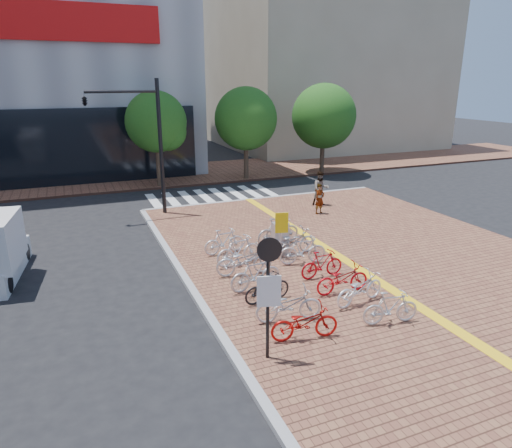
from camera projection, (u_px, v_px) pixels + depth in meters
name	position (u px, v px, depth m)	size (l,w,h in m)	color
ground	(326.00, 294.00, 14.89)	(120.00, 120.00, 0.00)	black
tactile_strip	(502.00, 359.00, 11.16)	(0.40, 34.00, 0.01)	yellow
kerb_west	(280.00, 430.00, 9.00)	(0.25, 34.00, 0.15)	gray
kerb_north	(264.00, 199.00, 26.53)	(14.00, 0.25, 0.15)	gray
far_sidewalk	(178.00, 174.00, 33.38)	(70.00, 8.00, 0.15)	brown
building_beige	(322.00, 56.00, 46.91)	(20.00, 18.00, 18.00)	gray
crosswalk	(213.00, 196.00, 27.41)	(7.50, 4.00, 0.01)	silver
street_trees	(260.00, 120.00, 30.87)	(16.20, 4.60, 6.35)	#38281E
bike_0	(305.00, 322.00, 11.90)	(0.64, 1.83, 0.96)	red
bike_1	(289.00, 305.00, 12.79)	(0.66, 1.90, 1.00)	silver
bike_2	(267.00, 288.00, 13.92)	(0.44, 1.56, 0.94)	black
bike_3	(256.00, 274.00, 14.70)	(0.51, 1.81, 1.09)	silver
bike_4	(244.00, 260.00, 15.86)	(0.70, 2.01, 1.06)	silver
bike_5	(238.00, 250.00, 16.75)	(0.52, 1.84, 1.11)	white
bike_6	(224.00, 241.00, 17.81)	(0.47, 1.68, 1.01)	silver
bike_7	(391.00, 308.00, 12.65)	(0.46, 1.64, 0.99)	silver
bike_8	(360.00, 288.00, 13.82)	(0.65, 1.86, 0.98)	white
bike_9	(342.00, 279.00, 14.52)	(0.64, 1.83, 0.96)	red
bike_10	(322.00, 264.00, 15.64)	(0.46, 1.63, 0.98)	red
bike_11	(303.00, 250.00, 16.78)	(0.51, 1.81, 1.09)	silver
bike_12	(293.00, 242.00, 17.67)	(0.70, 2.01, 1.06)	#B5B4BA
bike_13	(278.00, 231.00, 18.77)	(0.55, 1.94, 1.17)	#A6A6AA
pedestrian_a	(320.00, 199.00, 23.12)	(0.56, 0.37, 1.53)	gray
pedestrian_b	(321.00, 188.00, 24.66)	(0.90, 0.70, 1.85)	#4B525F
utility_box	(280.00, 239.00, 17.69)	(0.59, 0.43, 1.29)	#B4B4B9
yellow_sign	(281.00, 227.00, 17.10)	(0.49, 0.18, 1.81)	#B7B7BC
notice_sign	(269.00, 284.00, 10.60)	(0.57, 0.20, 3.15)	black
traffic_light_pole	(127.00, 123.00, 21.58)	(3.55, 1.37, 6.62)	black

